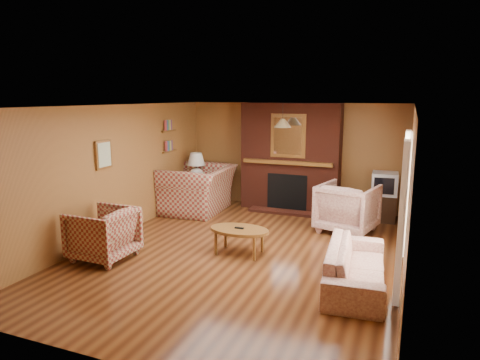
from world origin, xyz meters
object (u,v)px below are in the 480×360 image
at_px(plaid_loveseat, 199,189).
at_px(floral_armchair, 347,208).
at_px(coffee_table, 239,231).
at_px(crt_tv, 385,184).
at_px(tv_stand, 383,208).
at_px(plaid_armchair, 103,234).
at_px(floral_sofa, 356,265).
at_px(table_lamp, 196,166).
at_px(fireplace, 290,158).
at_px(side_table, 197,194).

bearing_deg(plaid_loveseat, floral_armchair, 82.46).
distance_m(coffee_table, crt_tv, 3.55).
bearing_deg(plaid_loveseat, tv_stand, 97.74).
bearing_deg(plaid_armchair, floral_sofa, 98.46).
bearing_deg(tv_stand, plaid_loveseat, -171.04).
bearing_deg(coffee_table, table_lamp, 129.64).
bearing_deg(coffee_table, floral_armchair, 51.47).
xyz_separation_m(plaid_armchair, floral_armchair, (3.40, 2.85, 0.06)).
relative_size(fireplace, coffee_table, 2.42).
relative_size(side_table, table_lamp, 0.88).
height_order(plaid_armchair, table_lamp, table_lamp).
bearing_deg(plaid_armchair, plaid_loveseat, 179.47).
relative_size(tv_stand, crt_tv, 1.06).
bearing_deg(fireplace, plaid_loveseat, -153.44).
xyz_separation_m(floral_armchair, table_lamp, (-3.55, 0.65, 0.50)).
xyz_separation_m(side_table, tv_stand, (4.15, 0.35, -0.02)).
distance_m(table_lamp, tv_stand, 4.22).
relative_size(side_table, tv_stand, 1.07).
xyz_separation_m(floral_armchair, side_table, (-3.55, 0.65, -0.17)).
height_order(plaid_loveseat, table_lamp, table_lamp).
distance_m(floral_armchair, crt_tv, 1.20).
distance_m(table_lamp, crt_tv, 4.17).
height_order(floral_armchair, coffee_table, floral_armchair).
xyz_separation_m(plaid_loveseat, crt_tv, (3.90, 0.73, 0.28)).
bearing_deg(table_lamp, crt_tv, 4.74).
relative_size(plaid_armchair, table_lamp, 1.34).
distance_m(plaid_loveseat, floral_armchair, 3.31).
height_order(side_table, tv_stand, side_table).
bearing_deg(floral_armchair, side_table, 3.32).
distance_m(plaid_armchair, floral_armchair, 4.44).
relative_size(floral_armchair, table_lamp, 1.52).
distance_m(floral_armchair, table_lamp, 3.65).
xyz_separation_m(floral_armchair, coffee_table, (-1.48, -1.85, -0.09)).
distance_m(coffee_table, table_lamp, 3.31).
distance_m(floral_sofa, floral_armchair, 2.42).
xyz_separation_m(floral_sofa, tv_stand, (0.15, 3.37, -0.00)).
relative_size(floral_armchair, coffee_table, 1.03).
bearing_deg(side_table, crt_tv, 4.74).
bearing_deg(fireplace, plaid_armchair, -115.76).
height_order(floral_sofa, side_table, side_table).
bearing_deg(fireplace, coffee_table, -90.44).
bearing_deg(tv_stand, floral_armchair, -122.55).
distance_m(floral_sofa, tv_stand, 3.38).
height_order(table_lamp, crt_tv, table_lamp).
xyz_separation_m(plaid_loveseat, table_lamp, (-0.25, 0.39, 0.46)).
distance_m(coffee_table, tv_stand, 3.53).
relative_size(fireplace, plaid_armchair, 2.66).
bearing_deg(plaid_loveseat, table_lamp, -150.34).
bearing_deg(side_table, plaid_armchair, -87.55).
distance_m(floral_sofa, table_lamp, 5.06).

